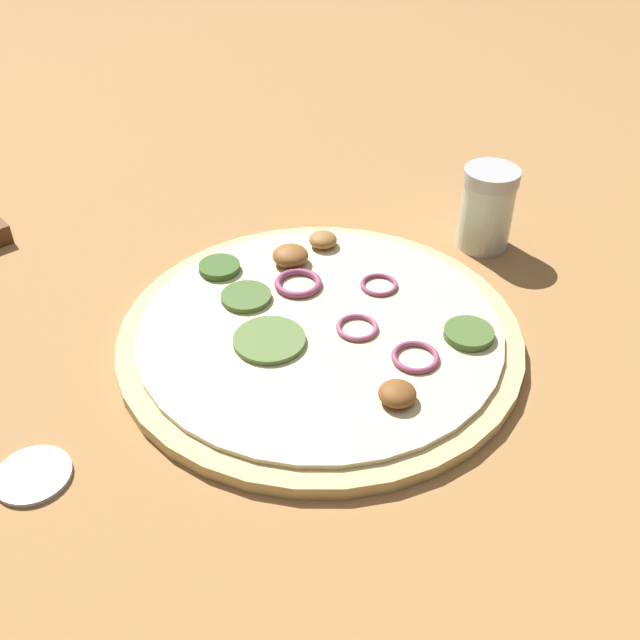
# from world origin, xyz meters

# --- Properties ---
(ground_plane) EXTENTS (3.00, 3.00, 0.00)m
(ground_plane) POSITION_xyz_m (0.00, 0.00, 0.00)
(ground_plane) COLOR #9E703F
(pizza) EXTENTS (0.30, 0.30, 0.03)m
(pizza) POSITION_xyz_m (-0.00, 0.00, 0.01)
(pizza) COLOR #D6B77A
(pizza) RESTS_ON ground_plane
(spice_jar) EXTENTS (0.05, 0.05, 0.07)m
(spice_jar) POSITION_xyz_m (-0.12, 0.16, 0.04)
(spice_jar) COLOR silver
(spice_jar) RESTS_ON ground_plane
(loose_cap) EXTENTS (0.05, 0.05, 0.01)m
(loose_cap) POSITION_xyz_m (0.12, -0.19, 0.00)
(loose_cap) COLOR #B2B2B7
(loose_cap) RESTS_ON ground_plane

